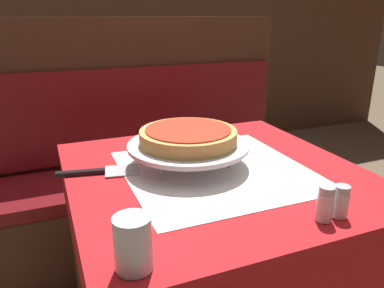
% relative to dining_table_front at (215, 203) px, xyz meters
% --- Properties ---
extents(dining_table_front, '(0.86, 0.86, 0.72)m').
position_rel_dining_table_front_xyz_m(dining_table_front, '(0.00, 0.00, 0.00)').
color(dining_table_front, red).
rests_on(dining_table_front, ground_plane).
extents(dining_table_rear, '(0.71, 0.71, 0.71)m').
position_rel_dining_table_front_xyz_m(dining_table_rear, '(-0.28, 1.75, -0.02)').
color(dining_table_rear, '#1E6B33').
rests_on(dining_table_rear, ground_plane).
extents(booth_bench, '(1.50, 0.46, 1.15)m').
position_rel_dining_table_front_xyz_m(booth_bench, '(0.01, 0.76, -0.27)').
color(booth_bench, '#3D2316').
rests_on(booth_bench, ground_plane).
extents(back_wall_panel, '(6.00, 0.04, 2.40)m').
position_rel_dining_table_front_xyz_m(back_wall_panel, '(0.00, 2.17, 0.59)').
color(back_wall_panel, '#4C2D1E').
rests_on(back_wall_panel, ground_plane).
extents(pizza_pan_stand, '(0.37, 0.37, 0.07)m').
position_rel_dining_table_front_xyz_m(pizza_pan_stand, '(-0.06, 0.07, 0.17)').
color(pizza_pan_stand, '#ADADB2').
rests_on(pizza_pan_stand, dining_table_front).
extents(deep_dish_pizza, '(0.30, 0.30, 0.05)m').
position_rel_dining_table_front_xyz_m(deep_dish_pizza, '(-0.06, 0.07, 0.21)').
color(deep_dish_pizza, tan).
rests_on(deep_dish_pizza, pizza_pan_stand).
extents(pizza_server, '(0.24, 0.10, 0.01)m').
position_rel_dining_table_front_xyz_m(pizza_server, '(-0.32, 0.11, 0.12)').
color(pizza_server, '#BCBCC1').
rests_on(pizza_server, dining_table_front).
extents(water_glass_near, '(0.07, 0.07, 0.11)m').
position_rel_dining_table_front_xyz_m(water_glass_near, '(-0.34, -0.36, 0.16)').
color(water_glass_near, silver).
rests_on(water_glass_near, dining_table_front).
extents(salt_shaker, '(0.04, 0.04, 0.08)m').
position_rel_dining_table_front_xyz_m(salt_shaker, '(0.10, -0.35, 0.15)').
color(salt_shaker, silver).
rests_on(salt_shaker, dining_table_front).
extents(pepper_shaker, '(0.04, 0.04, 0.08)m').
position_rel_dining_table_front_xyz_m(pepper_shaker, '(0.15, -0.35, 0.15)').
color(pepper_shaker, silver).
rests_on(pepper_shaker, dining_table_front).
extents(condiment_caddy, '(0.11, 0.11, 0.18)m').
position_rel_dining_table_front_xyz_m(condiment_caddy, '(-0.20, 1.67, 0.16)').
color(condiment_caddy, black).
rests_on(condiment_caddy, dining_table_rear).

